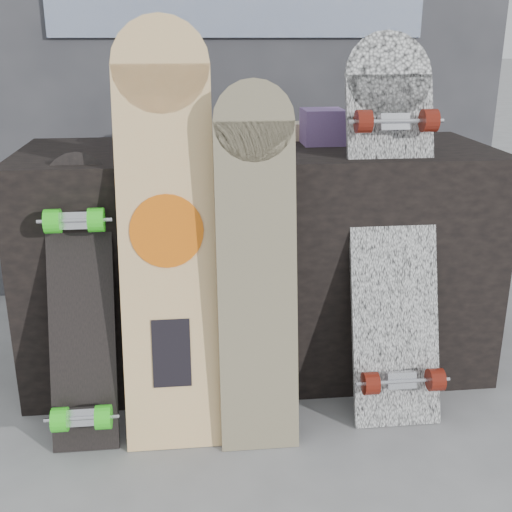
{
  "coord_description": "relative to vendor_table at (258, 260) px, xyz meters",
  "views": [
    {
      "loc": [
        -0.24,
        -1.65,
        1.17
      ],
      "look_at": [
        -0.04,
        0.2,
        0.52
      ],
      "focal_mm": 45.0,
      "sensor_mm": 36.0,
      "label": 1
    }
  ],
  "objects": [
    {
      "name": "merch_box_flat",
      "position": [
        0.11,
        0.18,
        0.43
      ],
      "size": [
        0.22,
        0.1,
        0.06
      ],
      "primitive_type": "cube",
      "color": "#D1B78C",
      "rests_on": "vendor_table"
    },
    {
      "name": "longboard_celtic",
      "position": [
        -0.05,
        -0.44,
        0.16
      ],
      "size": [
        0.23,
        0.22,
        1.05
      ],
      "rotation": [
        -0.19,
        0.0,
        0.0
      ],
      "color": "#C3B485",
      "rests_on": "ground"
    },
    {
      "name": "ground",
      "position": [
        0.0,
        -0.5,
        -0.4
      ],
      "size": [
        60.0,
        60.0,
        0.0
      ],
      "primitive_type": "plane",
      "color": "slate",
      "rests_on": "ground"
    },
    {
      "name": "vendor_table",
      "position": [
        0.0,
        0.0,
        0.0
      ],
      "size": [
        1.6,
        0.6,
        0.8
      ],
      "primitive_type": "cube",
      "color": "black",
      "rests_on": "ground"
    },
    {
      "name": "longboard_geisha",
      "position": [
        -0.31,
        -0.36,
        0.25
      ],
      "size": [
        0.28,
        0.31,
        1.22
      ],
      "rotation": [
        -0.24,
        0.0,
        0.0
      ],
      "color": "beige",
      "rests_on": "ground"
    },
    {
      "name": "longboard_cascadia",
      "position": [
        0.39,
        -0.3,
        0.21
      ],
      "size": [
        0.27,
        0.43,
        1.18
      ],
      "rotation": [
        -0.3,
        0.0,
        0.0
      ],
      "color": "white",
      "rests_on": "ground"
    },
    {
      "name": "booth",
      "position": [
        0.0,
        0.85,
        0.7
      ],
      "size": [
        2.4,
        0.22,
        2.2
      ],
      "color": "#313136",
      "rests_on": "ground"
    },
    {
      "name": "merch_box_purple",
      "position": [
        -0.33,
        0.07,
        0.45
      ],
      "size": [
        0.18,
        0.12,
        0.1
      ],
      "primitive_type": "cube",
      "color": "#693F80",
      "rests_on": "vendor_table"
    },
    {
      "name": "merch_box_small",
      "position": [
        0.23,
        0.06,
        0.46
      ],
      "size": [
        0.14,
        0.14,
        0.12
      ],
      "primitive_type": "cube",
      "color": "#693F80",
      "rests_on": "vendor_table"
    },
    {
      "name": "skateboard_dark",
      "position": [
        -0.57,
        -0.37,
        0.03
      ],
      "size": [
        0.19,
        0.35,
        0.84
      ],
      "rotation": [
        -0.33,
        0.0,
        0.0
      ],
      "color": "black",
      "rests_on": "ground"
    }
  ]
}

